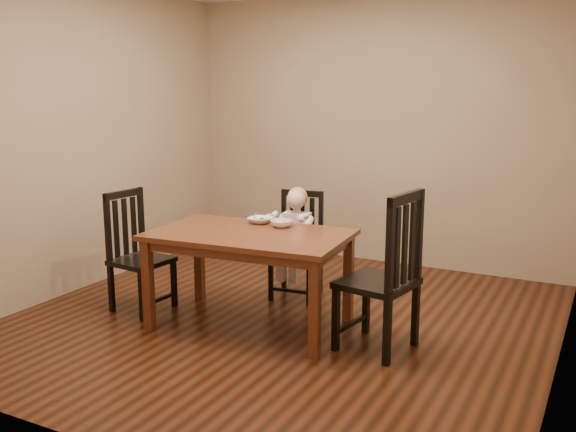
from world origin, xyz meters
The scene contains 9 objects.
room centered at (0.00, 0.00, 1.35)m, with size 4.01×4.01×2.71m.
dining_table centered at (-0.17, -0.19, 0.65)m, with size 1.54×1.00×0.73m.
chair_child centered at (-0.16, 0.60, 0.44)m, with size 0.44×0.43×0.92m.
chair_left centered at (-1.18, -0.29, 0.47)m, with size 0.44×0.46×0.98m.
chair_right centered at (0.89, -0.17, 0.54)m, with size 0.54×0.55×1.13m.
toddler centered at (-0.16, 0.56, 0.58)m, with size 0.30×0.38×0.52m, color silver, non-canonical shape.
bowl_peas centered at (-0.26, 0.12, 0.76)m, with size 0.19×0.19×0.05m, color white.
bowl_veg centered at (-0.04, 0.08, 0.76)m, with size 0.17×0.17×0.05m, color white.
fork centered at (-0.30, 0.10, 0.78)m, with size 0.05×0.11×0.05m.
Camera 1 is at (2.25, -4.20, 1.83)m, focal length 40.00 mm.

